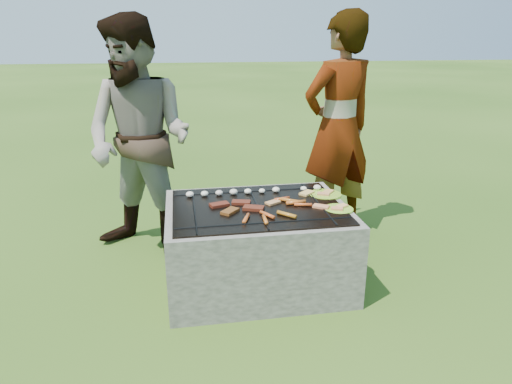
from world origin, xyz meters
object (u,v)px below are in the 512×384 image
cook (338,128)px  bystander (140,140)px  plate_far (325,194)px  plate_near (339,209)px  fire_pit (257,247)px

cook → bystander: cook is taller
plate_far → plate_near: 0.31m
plate_far → cook: bearing=64.5°
plate_near → cook: bearing=72.1°
fire_pit → cook: cook is taller
bystander → cook: bearing=34.5°
fire_pit → plate_far: 0.67m
cook → plate_far: bearing=45.0°
plate_near → plate_far: bearing=90.0°
plate_far → plate_near: (-0.00, -0.31, -0.00)m
plate_far → plate_near: size_ratio=1.43×
plate_far → bystander: bearing=159.0°
plate_near → cook: size_ratio=0.11×
fire_pit → cook: (0.87, 0.81, 0.71)m
fire_pit → plate_far: size_ratio=4.14×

